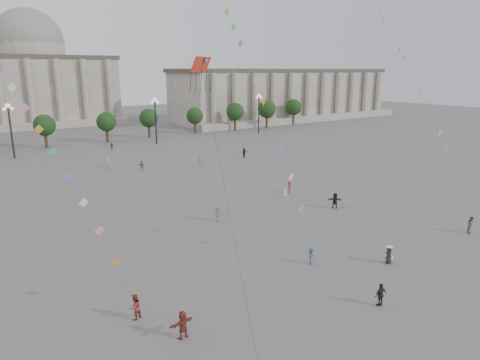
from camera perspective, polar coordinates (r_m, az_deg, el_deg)
ground at (r=38.05m, az=12.49°, el=-12.02°), size 360.00×360.00×0.00m
hall_east at (r=154.18m, az=6.10°, el=11.26°), size 84.00×26.22×17.20m
hall_central at (r=154.06m, az=-25.85°, el=12.10°), size 48.30×34.30×35.50m
tree_row at (r=104.49m, az=-20.59°, el=7.29°), size 137.12×5.12×8.00m
lamp_post_mid_west at (r=93.75m, az=-28.36°, el=6.98°), size 2.00×0.90×10.65m
lamp_post_mid_east at (r=101.60m, az=-11.24°, el=8.86°), size 2.00×0.90×10.65m
lamp_post_far_east at (r=116.86m, az=2.52°, el=9.81°), size 2.00×0.90×10.65m
person_crowd_0 at (r=96.59m, az=-16.74°, el=4.34°), size 1.00×0.50×1.65m
person_crowd_3 at (r=54.60m, az=12.54°, el=-2.70°), size 1.75×1.61×1.95m
person_crowd_4 at (r=78.26m, az=-17.12°, el=2.16°), size 1.85×1.36×1.94m
person_crowd_6 at (r=48.80m, az=-2.97°, el=-4.49°), size 1.33×0.97×1.85m
person_crowd_7 at (r=78.07m, az=-5.32°, el=2.60°), size 1.47×1.29×1.61m
person_crowd_8 at (r=60.06m, az=6.65°, el=-0.97°), size 1.30×1.21×1.76m
person_crowd_9 at (r=84.46m, az=0.56°, el=3.66°), size 1.82×1.29×1.90m
person_crowd_12 at (r=75.52m, az=-12.96°, el=1.88°), size 1.47×1.27×1.60m
person_crowd_13 at (r=57.18m, az=6.01°, el=-1.82°), size 0.70×0.65×1.62m
tourist_2 at (r=29.09m, az=-7.64°, el=-18.57°), size 1.81×0.74×1.89m
tourist_4 at (r=33.79m, az=18.25°, el=-14.32°), size 1.08×0.54×1.78m
kite_flyer_0 at (r=31.53m, az=-13.84°, el=-16.10°), size 1.11×1.01×1.85m
kite_flyer_1 at (r=38.96m, az=9.49°, el=-9.99°), size 1.12×0.99×1.50m
kite_flyer_2 at (r=51.44m, az=28.44°, el=-5.28°), size 1.07×0.95×1.85m
hat_person at (r=40.80m, az=19.25°, el=-9.32°), size 0.85×0.62×1.69m
dragon_kite at (r=29.86m, az=-5.15°, el=13.47°), size 3.34×7.47×20.91m
kite_train_east at (r=77.18m, az=19.69°, el=17.09°), size 33.57×45.98×68.76m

